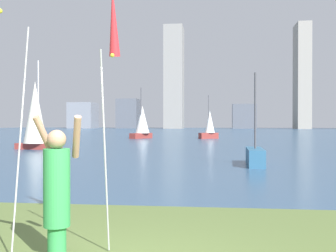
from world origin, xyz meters
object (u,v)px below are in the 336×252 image
object	(u,v)px
kite_flag_right	(113,28)
sailboat_0	(255,156)
sailboat_3	(35,115)
sailboat_1	(209,125)
person	(57,188)
sailboat_5	(142,122)

from	to	relation	value
kite_flag_right	sailboat_0	distance (m)	12.35
sailboat_0	sailboat_3	bearing A→B (deg)	147.19
kite_flag_right	sailboat_1	bearing A→B (deg)	88.90
kite_flag_right	sailboat_3	bearing A→B (deg)	116.80
person	sailboat_5	xyz separation A→B (m)	(-5.86, 39.21, 0.82)
person	sailboat_0	world-z (taller)	sailboat_0
sailboat_1	sailboat_5	xyz separation A→B (m)	(-7.20, -0.06, 0.31)
sailboat_0	sailboat_1	size ratio (longest dim) A/B	0.83
sailboat_1	sailboat_3	world-z (taller)	sailboat_3
sailboat_0	sailboat_3	xyz separation A→B (m)	(-13.25, 8.54, 1.84)
kite_flag_right	sailboat_3	world-z (taller)	sailboat_3
kite_flag_right	sailboat_1	xyz separation A→B (m)	(0.74, 38.63, -1.71)
sailboat_5	sailboat_3	bearing A→B (deg)	-101.51
sailboat_0	sailboat_1	world-z (taller)	sailboat_1
sailboat_0	sailboat_3	world-z (taller)	sailboat_3
kite_flag_right	sailboat_0	xyz separation A→B (m)	(3.05, 11.64, -2.76)
sailboat_1	sailboat_3	xyz separation A→B (m)	(-10.94, -18.45, 0.79)
person	sailboat_3	world-z (taller)	sailboat_3
kite_flag_right	sailboat_5	world-z (taller)	sailboat_5
sailboat_1	kite_flag_right	bearing A→B (deg)	-91.10
person	kite_flag_right	xyz separation A→B (m)	(0.59, 0.64, 2.21)
sailboat_3	sailboat_1	bearing A→B (deg)	59.33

